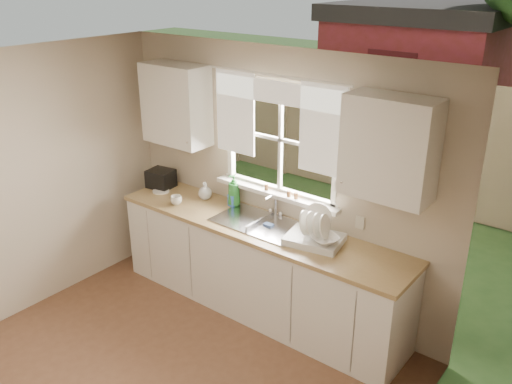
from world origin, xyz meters
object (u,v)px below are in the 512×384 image
Objects in this scene: dish_rack at (315,235)px; soap_bottle_a at (234,190)px; cup at (176,200)px; black_appliance at (161,179)px.

soap_bottle_a is (-1.06, 0.18, 0.10)m from dish_rack.
cup is (-0.47, -0.34, -0.12)m from soap_bottle_a.
cup is at bearing -135.81° from soap_bottle_a.
cup is at bearing -173.85° from dish_rack.
dish_rack reaches higher than black_appliance.
dish_rack is 1.63× the size of soap_bottle_a.
soap_bottle_a reaches higher than cup.
dish_rack is 1.08m from soap_bottle_a.
soap_bottle_a reaches higher than black_appliance.
soap_bottle_a is 0.95m from black_appliance.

